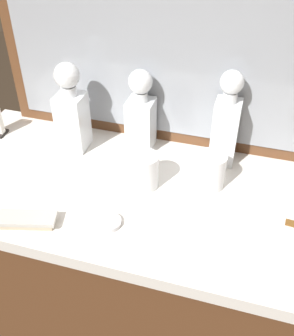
# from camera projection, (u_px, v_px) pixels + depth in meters

# --- Properties ---
(dresser) EXTENTS (1.27, 0.57, 0.84)m
(dresser) POSITION_uv_depth(u_px,v_px,m) (147.00, 282.00, 1.42)
(dresser) COLOR brown
(dresser) RESTS_ON ground_plane
(dresser_mirror) EXTENTS (1.09, 0.03, 0.55)m
(dresser_mirror) POSITION_uv_depth(u_px,v_px,m) (173.00, 60.00, 1.18)
(dresser_mirror) COLOR brown
(dresser_mirror) RESTS_ON dresser
(crystal_decanter_far_left) EXTENTS (0.07, 0.07, 0.30)m
(crystal_decanter_far_left) POSITION_uv_depth(u_px,v_px,m) (226.00, 127.00, 1.19)
(crystal_decanter_far_left) COLOR white
(crystal_decanter_far_left) RESTS_ON dresser
(crystal_decanter_left) EXTENTS (0.08, 0.08, 0.29)m
(crystal_decanter_left) POSITION_uv_depth(u_px,v_px,m) (72.00, 115.00, 1.26)
(crystal_decanter_left) COLOR white
(crystal_decanter_left) RESTS_ON dresser
(crystal_decanter_center) EXTENTS (0.08, 0.08, 0.26)m
(crystal_decanter_center) POSITION_uv_depth(u_px,v_px,m) (141.00, 118.00, 1.26)
(crystal_decanter_center) COLOR white
(crystal_decanter_center) RESTS_ON dresser
(crystal_tumbler_far_left) EXTENTS (0.08, 0.08, 0.10)m
(crystal_tumbler_far_left) POSITION_uv_depth(u_px,v_px,m) (211.00, 172.00, 1.15)
(crystal_tumbler_far_left) COLOR white
(crystal_tumbler_far_left) RESTS_ON dresser
(crystal_tumbler_center) EXTENTS (0.08, 0.08, 0.10)m
(crystal_tumbler_center) POSITION_uv_depth(u_px,v_px,m) (144.00, 172.00, 1.15)
(crystal_tumbler_center) COLOR white
(crystal_tumbler_center) RESTS_ON dresser
(silver_brush_far_left) EXTENTS (0.16, 0.09, 0.02)m
(silver_brush_far_left) POSITION_uv_depth(u_px,v_px,m) (27.00, 220.00, 1.05)
(silver_brush_far_left) COLOR #B7A88C
(silver_brush_far_left) RESTS_ON dresser
(porcelain_dish) EXTENTS (0.07, 0.07, 0.01)m
(porcelain_dish) POSITION_uv_depth(u_px,v_px,m) (108.00, 222.00, 1.05)
(porcelain_dish) COLOR silver
(porcelain_dish) RESTS_ON dresser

